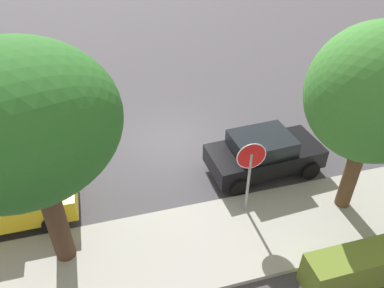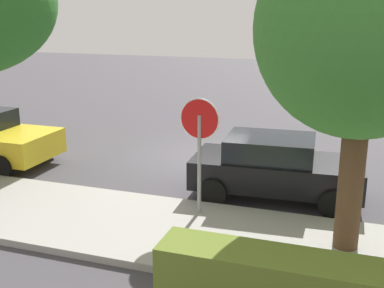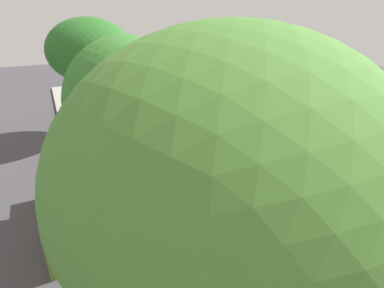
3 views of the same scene
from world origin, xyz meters
name	(u,v)px [view 1 (image 1 of 3)]	position (x,y,z in m)	size (l,w,h in m)	color
ground_plane	(172,141)	(0.00, 0.00, 0.00)	(60.00, 60.00, 0.00)	#423F44
sidewalk_curb	(213,241)	(0.00, 5.10, 0.07)	(32.00, 2.91, 0.14)	#9E9B93
stop_sign	(250,166)	(-1.32, 4.22, 1.77)	(0.84, 0.08, 2.56)	gray
parked_car_black	(264,153)	(-2.60, 2.55, 0.75)	(3.90, 2.14, 1.46)	black
street_tree_near_corner	(18,122)	(4.06, 4.54, 4.35)	(4.21, 4.21, 5.99)	#422D1E
street_tree_far	(375,95)	(-4.21, 4.78, 3.91)	(3.46, 3.46, 5.72)	#513823
front_yard_hedge	(382,260)	(-3.78, 7.13, 0.50)	(4.16, 0.79, 1.00)	olive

